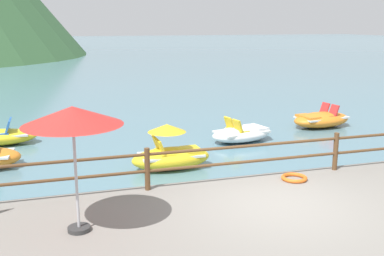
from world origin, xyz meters
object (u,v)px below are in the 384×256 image
(beach_umbrella, at_px, (73,118))
(pedal_boat_1, at_px, (321,119))
(life_ring, at_px, (294,178))
(pedal_boat_3, at_px, (242,133))
(pedal_boat_4, at_px, (171,154))

(beach_umbrella, xyz_separation_m, pedal_boat_1, (9.75, 7.56, -2.14))
(beach_umbrella, xyz_separation_m, life_ring, (5.00, 1.29, -2.00))
(life_ring, height_order, pedal_boat_3, pedal_boat_3)
(pedal_boat_1, bearing_deg, life_ring, -127.15)
(life_ring, bearing_deg, pedal_boat_1, 52.85)
(life_ring, xyz_separation_m, pedal_boat_3, (0.89, 5.13, -0.18))
(life_ring, height_order, pedal_boat_1, pedal_boat_1)
(pedal_boat_3, bearing_deg, life_ring, -99.81)
(pedal_boat_1, height_order, pedal_boat_3, pedal_boat_1)
(pedal_boat_1, distance_m, pedal_boat_3, 4.02)
(beach_umbrella, relative_size, pedal_boat_4, 0.99)
(beach_umbrella, xyz_separation_m, pedal_boat_4, (2.77, 4.18, -2.02))
(pedal_boat_1, xyz_separation_m, pedal_boat_4, (-6.98, -3.38, 0.12))
(life_ring, bearing_deg, beach_umbrella, -165.51)
(beach_umbrella, height_order, life_ring, beach_umbrella)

